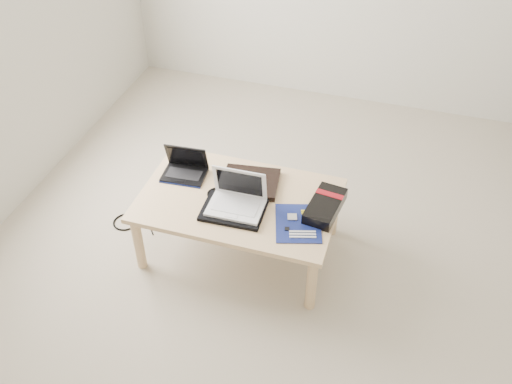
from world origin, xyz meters
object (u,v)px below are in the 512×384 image
(coffee_table, at_px, (239,205))
(white_laptop, at_px, (237,199))
(netbook, at_px, (185,169))
(gpu_box, at_px, (325,206))

(coffee_table, distance_m, white_laptop, 0.14)
(white_laptop, bearing_deg, netbook, 153.80)
(netbook, relative_size, white_laptop, 0.87)
(coffee_table, relative_size, gpu_box, 3.37)
(netbook, xyz_separation_m, gpu_box, (0.85, -0.07, -0.00))
(white_laptop, distance_m, gpu_box, 0.48)
(coffee_table, bearing_deg, netbook, 162.90)
(coffee_table, bearing_deg, white_laptop, -76.90)
(white_laptop, xyz_separation_m, gpu_box, (0.46, 0.12, -0.03))
(coffee_table, distance_m, gpu_box, 0.49)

